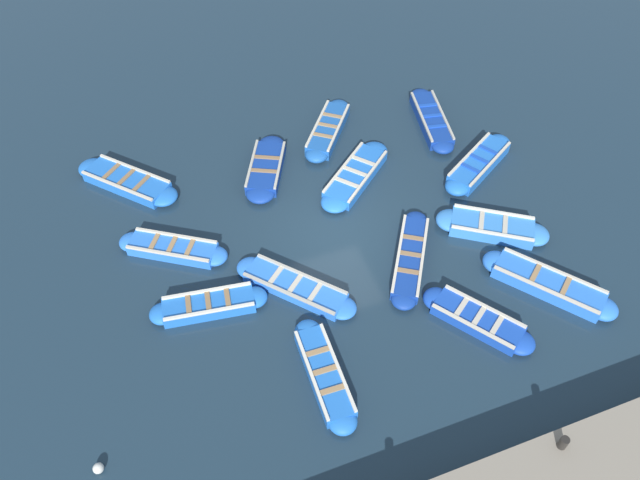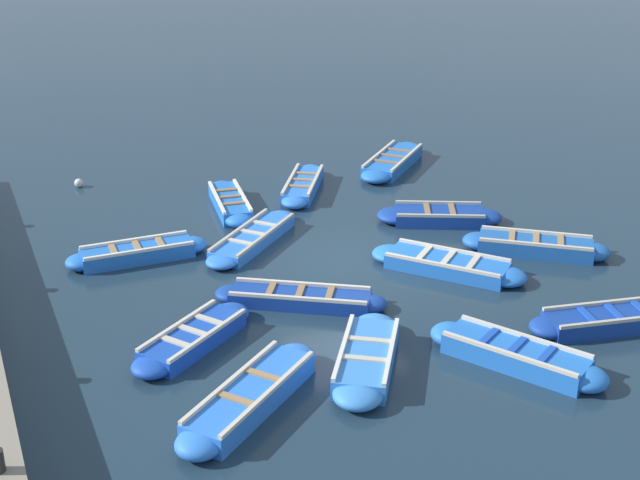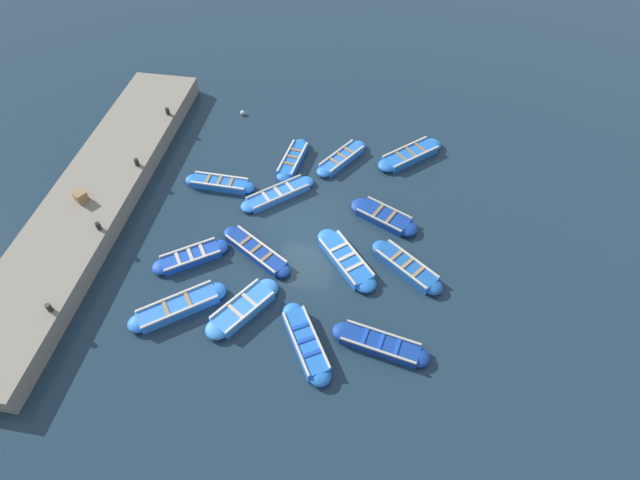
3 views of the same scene
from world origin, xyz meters
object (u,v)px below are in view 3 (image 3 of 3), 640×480
at_px(boat_outer_right, 384,217).
at_px(bollard_mid_south, 98,226).
at_px(boat_alongside, 191,257).
at_px(boat_stern_in, 342,158).
at_px(boat_broadside, 278,194).
at_px(boat_far_corner, 243,308).
at_px(boat_end_of_row, 178,307).
at_px(bollard_south, 49,308).
at_px(boat_drifting, 410,155).
at_px(wooden_crate, 81,197).
at_px(boat_tucked, 306,342).
at_px(bollard_north, 168,111).
at_px(boat_inner_gap, 406,267).
at_px(boat_bow_out, 380,344).
at_px(boat_centre, 346,259).
at_px(bollard_mid_north, 137,162).
at_px(buoy_orange_near, 243,113).
at_px(boat_mid_row, 256,251).
at_px(boat_near_quay, 293,160).

relative_size(boat_outer_right, bollard_mid_south, 9.55).
relative_size(boat_alongside, boat_stern_in, 0.96).
xyz_separation_m(boat_broadside, boat_far_corner, (-0.02, 6.30, 0.05)).
bearing_deg(boat_stern_in, boat_end_of_row, 62.45).
bearing_deg(boat_stern_in, bollard_south, 49.60).
bearing_deg(boat_far_corner, boat_broadside, -89.80).
xyz_separation_m(boat_drifting, wooden_crate, (14.00, 6.21, 0.92)).
relative_size(boat_far_corner, wooden_crate, 7.16).
distance_m(boat_tucked, bollard_north, 14.76).
relative_size(boat_inner_gap, bollard_mid_south, 9.33).
bearing_deg(boat_stern_in, boat_bow_out, 105.55).
height_order(boat_drifting, boat_end_of_row, boat_end_of_row).
relative_size(boat_end_of_row, boat_centre, 1.04).
bearing_deg(boat_end_of_row, wooden_crate, -36.17).
bearing_deg(bollard_mid_north, boat_bow_out, 149.50).
bearing_deg(boat_broadside, bollard_mid_south, 30.46).
xyz_separation_m(boat_inner_gap, bollard_south, (12.71, 4.61, 0.85)).
bearing_deg(boat_broadside, boat_tucked, 109.85).
xyz_separation_m(wooden_crate, buoy_orange_near, (-4.86, -8.30, -0.97)).
xyz_separation_m(boat_tucked, boat_alongside, (5.40, -3.13, -0.03)).
distance_m(boat_end_of_row, boat_alongside, 2.45).
xyz_separation_m(boat_mid_row, boat_far_corner, (-0.19, 2.82, 0.03)).
distance_m(boat_broadside, bollard_mid_north, 6.71).
distance_m(boat_broadside, boat_mid_row, 3.48).
distance_m(boat_end_of_row, bollard_north, 11.56).
bearing_deg(bollard_mid_south, boat_drifting, -148.65).
bearing_deg(boat_bow_out, boat_tucked, 8.22).
height_order(boat_inner_gap, boat_centre, boat_inner_gap).
height_order(bollard_north, buoy_orange_near, bollard_north).
relative_size(boat_tucked, boat_end_of_row, 0.98).
xyz_separation_m(boat_inner_gap, boat_end_of_row, (8.48, 3.35, 0.01)).
relative_size(boat_end_of_row, buoy_orange_near, 14.07).
height_order(boat_inner_gap, boat_end_of_row, boat_end_of_row).
xyz_separation_m(boat_mid_row, bollard_north, (6.48, -7.56, 0.88)).
bearing_deg(boat_outer_right, boat_end_of_row, 39.04).
relative_size(boat_bow_out, bollard_mid_south, 10.67).
distance_m(boat_end_of_row, boat_outer_right, 9.47).
bearing_deg(boat_broadside, boat_far_corner, 90.20).
distance_m(boat_alongside, boat_mid_row, 2.69).
relative_size(boat_outer_right, boat_near_quay, 1.02).
bearing_deg(bollard_north, boat_alongside, 115.14).
height_order(bollard_north, wooden_crate, wooden_crate).
xyz_separation_m(bollard_mid_north, buoy_orange_near, (-3.39, -5.73, -0.92)).
xyz_separation_m(boat_inner_gap, wooden_crate, (14.17, -0.81, 0.91)).
height_order(boat_tucked, boat_drifting, boat_tucked).
xyz_separation_m(boat_tucked, boat_mid_row, (2.82, -3.87, -0.05)).
bearing_deg(bollard_mid_south, boat_outer_right, -164.40).
bearing_deg(wooden_crate, boat_alongside, 162.09).
height_order(boat_centre, buoy_orange_near, boat_centre).
relative_size(bollard_north, bollard_mid_south, 1.00).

